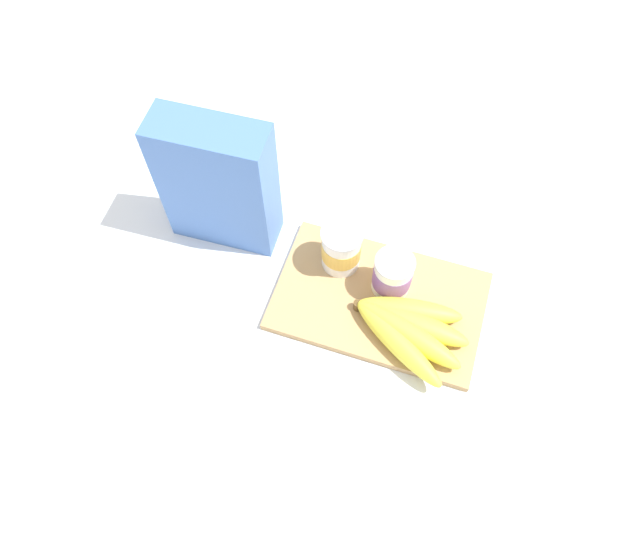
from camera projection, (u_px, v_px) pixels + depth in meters
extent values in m
plane|color=white|center=(379.00, 303.00, 0.96)|extent=(2.40, 2.40, 0.00)
cube|color=tan|center=(379.00, 301.00, 0.95)|extent=(0.33, 0.21, 0.01)
cube|color=#4770B7|center=(218.00, 184.00, 0.92)|extent=(0.18, 0.08, 0.25)
cylinder|color=white|center=(341.00, 248.00, 0.94)|extent=(0.06, 0.06, 0.08)
cylinder|color=gold|center=(341.00, 248.00, 0.94)|extent=(0.06, 0.06, 0.04)
cylinder|color=silver|center=(342.00, 233.00, 0.91)|extent=(0.07, 0.07, 0.00)
cylinder|color=white|center=(392.00, 275.00, 0.93)|extent=(0.06, 0.06, 0.08)
cylinder|color=#7A4C99|center=(392.00, 275.00, 0.93)|extent=(0.06, 0.06, 0.04)
cylinder|color=silver|center=(395.00, 262.00, 0.89)|extent=(0.06, 0.06, 0.00)
ellipsoid|color=yellow|center=(398.00, 343.00, 0.89)|extent=(0.17, 0.12, 0.04)
ellipsoid|color=yellow|center=(408.00, 334.00, 0.90)|extent=(0.19, 0.09, 0.04)
ellipsoid|color=yellow|center=(413.00, 323.00, 0.91)|extent=(0.18, 0.05, 0.03)
ellipsoid|color=yellow|center=(410.00, 310.00, 0.92)|extent=(0.17, 0.06, 0.03)
cylinder|color=brown|center=(358.00, 305.00, 0.93)|extent=(0.01, 0.01, 0.02)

